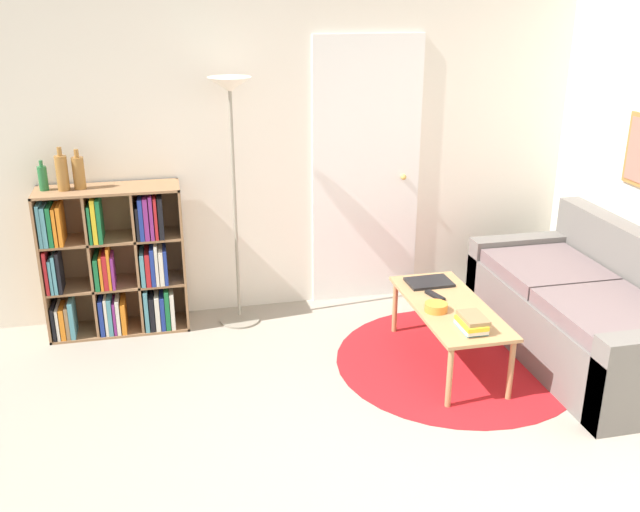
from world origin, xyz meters
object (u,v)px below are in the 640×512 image
Objects in this scene: bottle_right at (79,172)px; bookshelf at (115,264)px; bowl at (436,307)px; bottle_middle at (62,172)px; floor_lamp at (231,127)px; bottle_left at (43,178)px; coffee_table at (449,311)px; couch at (592,315)px; laptop at (429,282)px.

bookshelf is at bearing -5.37° from bottle_right.
bottle_middle reaches higher than bowl.
bottle_middle is at bearing 176.93° from floor_lamp.
bottle_middle is at bearing -12.39° from bottle_left.
bottle_right reaches higher than coffee_table.
floor_lamp reaches higher than bookshelf.
couch reaches higher than coffee_table.
floor_lamp is 6.07× the size of bottle_middle.
laptop is 2.11× the size of bowl.
bottle_right reaches higher than bowl.
floor_lamp is (0.87, -0.06, 0.97)m from bookshelf.
floor_lamp reaches higher than bowl.
coffee_table is 5.35× the size of bottle_left.
bottle_left is 0.70× the size of bottle_middle.
bottle_right is at bearing 161.41° from couch.
laptop is 1.14× the size of bottle_right.
bookshelf reaches higher than couch.
bottle_left is (-1.28, 0.09, -0.31)m from floor_lamp.
bowl is at bearing -105.34° from laptop.
floor_lamp is at bearing -4.15° from bottle_right.
bottle_left reaches higher than bowl.
coffee_table is 0.16m from bowl.
couch is at bearing -24.57° from floor_lamp.
bottle_right reaches higher than couch.
bowl is 0.71× the size of bottle_left.
bowl is (1.16, -1.02, -1.03)m from floor_lamp.
floor_lamp is at bearing 155.43° from couch.
bottle_middle is at bearing 162.15° from couch.
couch is (3.16, -1.11, -0.22)m from bookshelf.
bowl is at bearing 178.48° from couch.
bottle_middle is at bearing 179.53° from bookshelf.
bottle_left is at bearing 158.00° from coffee_table.
bottle_middle reaches higher than laptop.
laptop is (-0.00, 0.37, 0.05)m from coffee_table.
couch reaches higher than bowl.
bookshelf is at bearing 160.72° from couch.
bowl is 0.54× the size of bottle_right.
bottle_right is (-2.33, 0.65, 0.76)m from laptop.
laptop is at bearing -24.20° from floor_lamp.
bottle_left is (-3.57, 1.14, 0.87)m from couch.
coffee_table is at bearing -22.00° from bottle_left.
floor_lamp is 1.75m from laptop.
bottle_right reaches higher than bookshelf.
bookshelf is 0.97× the size of coffee_table.
bowl is (2.04, -1.08, -0.06)m from bookshelf.
laptop is at bearing 154.96° from couch.
bottle_middle is (-3.44, 1.11, 0.91)m from couch.
bottle_left is 0.14m from bottle_middle.
bookshelf is 1.30m from floor_lamp.
bookshelf is at bearing 154.99° from coffee_table.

